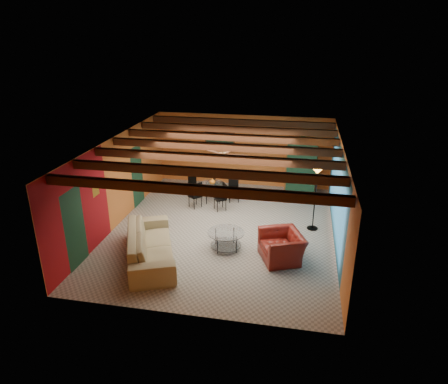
% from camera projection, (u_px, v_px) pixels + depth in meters
% --- Properties ---
extents(room, '(6.52, 8.01, 2.71)m').
position_uv_depth(room, '(223.00, 153.00, 11.47)').
color(room, gray).
rests_on(room, ground).
extents(sofa, '(2.11, 3.05, 0.83)m').
position_uv_depth(sofa, '(150.00, 245.00, 10.55)').
color(sofa, '#8B7E5A').
rests_on(sofa, ground).
extents(armchair, '(1.36, 1.44, 0.74)m').
position_uv_depth(armchair, '(282.00, 246.00, 10.56)').
color(armchair, maroon).
rests_on(armchair, ground).
extents(coffee_table, '(1.26, 1.26, 0.51)m').
position_uv_depth(coffee_table, '(226.00, 240.00, 11.11)').
color(coffee_table, silver).
rests_on(coffee_table, ground).
extents(dining_table, '(2.15, 2.15, 0.92)m').
position_uv_depth(dining_table, '(212.00, 189.00, 14.09)').
color(dining_table, silver).
rests_on(dining_table, ground).
extents(armoire, '(1.15, 0.78, 1.84)m').
position_uv_depth(armoire, '(301.00, 167.00, 14.88)').
color(armoire, brown).
rests_on(armoire, ground).
extents(floor_lamp, '(0.52, 0.52, 1.99)m').
position_uv_depth(floor_lamp, '(315.00, 198.00, 11.95)').
color(floor_lamp, black).
rests_on(floor_lamp, ground).
extents(ceiling_fan, '(1.50, 1.50, 0.44)m').
position_uv_depth(ceiling_fan, '(223.00, 154.00, 11.37)').
color(ceiling_fan, '#472614').
rests_on(ceiling_fan, ceiling).
extents(painting, '(1.05, 0.03, 0.65)m').
position_uv_depth(painting, '(220.00, 142.00, 15.40)').
color(painting, black).
rests_on(painting, wall_back).
extents(potted_plant, '(0.57, 0.54, 0.49)m').
position_uv_depth(potted_plant, '(304.00, 136.00, 14.45)').
color(potted_plant, '#26661E').
rests_on(potted_plant, armoire).
extents(vase, '(0.21, 0.21, 0.21)m').
position_uv_depth(vase, '(212.00, 174.00, 13.88)').
color(vase, orange).
rests_on(vase, dining_table).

